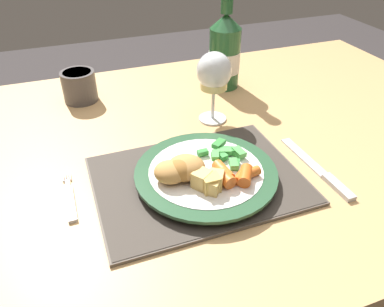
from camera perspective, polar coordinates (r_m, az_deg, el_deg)
name	(u,v)px	position (r m, az deg, el deg)	size (l,w,h in m)	color
dining_table	(163,180)	(0.79, -4.49, -4.11)	(1.53, 0.84, 0.74)	tan
placemat	(198,180)	(0.65, 0.91, -4.04)	(0.36, 0.26, 0.01)	brown
dinner_plate	(206,174)	(0.65, 2.12, -3.15)	(0.25, 0.25, 0.02)	white
breaded_croquettes	(181,169)	(0.61, -1.72, -2.42)	(0.11, 0.08, 0.04)	tan
green_beans_pile	(225,155)	(0.67, 4.99, -0.19)	(0.08, 0.09, 0.02)	green
glazed_carrots	(235,175)	(0.62, 6.64, -3.26)	(0.08, 0.07, 0.02)	orange
fork	(70,199)	(0.65, -18.11, -6.66)	(0.01, 0.13, 0.01)	silver
table_knife	(321,172)	(0.71, 19.09, -2.69)	(0.02, 0.20, 0.01)	silver
wine_glass	(214,74)	(0.79, 3.38, 11.96)	(0.07, 0.07, 0.15)	silver
bottle	(225,52)	(0.96, 4.99, 15.15)	(0.08, 0.08, 0.24)	#23562D
roast_potatoes	(210,182)	(0.59, 2.73, -4.31)	(0.06, 0.05, 0.03)	#E5BC66
drinking_cup	(79,85)	(0.94, -16.81, 9.91)	(0.08, 0.08, 0.07)	#4C4747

